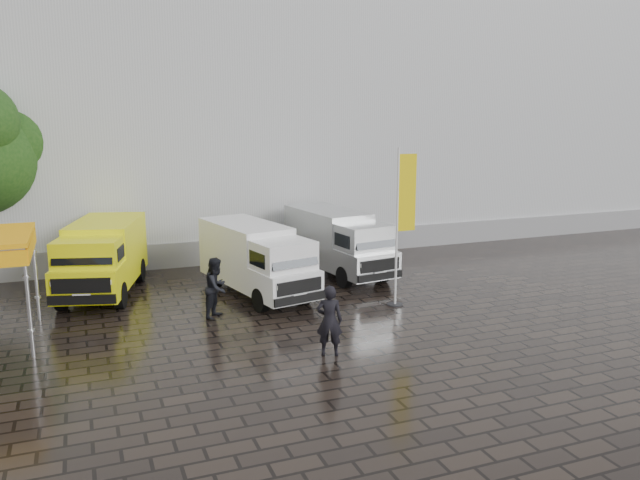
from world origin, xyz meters
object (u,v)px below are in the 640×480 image
object	(u,v)px
van_white	(257,261)
van_silver	(338,243)
person_front	(329,320)
van_yellow	(102,260)
wheelie_bin	(389,241)
flagpole	(402,219)
person_tent	(217,287)

from	to	relation	value
van_white	van_silver	size ratio (longest dim) A/B	0.98
van_silver	person_front	distance (m)	8.17
van_yellow	person_front	size ratio (longest dim) A/B	2.87
van_white	wheelie_bin	distance (m)	8.53
van_yellow	van_silver	xyz separation A→B (m)	(8.41, -0.34, -0.01)
van_silver	person_front	size ratio (longest dim) A/B	3.03
person_front	van_yellow	bearing A→B (deg)	-34.25
van_white	wheelie_bin	size ratio (longest dim) A/B	5.72
van_yellow	person_front	xyz separation A→B (m)	(5.04, -7.77, -0.30)
person_front	van_silver	bearing A→B (deg)	-91.62
van_silver	wheelie_bin	bearing A→B (deg)	30.06
wheelie_bin	person_front	xyz separation A→B (m)	(-7.01, -10.29, 0.44)
flagpole	person_tent	size ratio (longest dim) A/B	2.74
van_silver	van_yellow	bearing A→B (deg)	169.58
wheelie_bin	person_front	distance (m)	12.46
van_yellow	van_silver	world-z (taller)	van_yellow
van_silver	person_tent	bearing A→B (deg)	-155.68
flagpole	person_front	size ratio (longest dim) A/B	2.74
person_tent	person_front	bearing A→B (deg)	-114.12
van_white	flagpole	distance (m)	5.07
person_tent	van_yellow	bearing A→B (deg)	78.63
person_tent	van_white	bearing A→B (deg)	-4.10
van_yellow	person_tent	world-z (taller)	van_yellow
van_white	wheelie_bin	bearing A→B (deg)	19.01
van_silver	wheelie_bin	xyz separation A→B (m)	(3.64, 2.86, -0.72)
flagpole	wheelie_bin	xyz separation A→B (m)	(3.29, 7.15, -2.31)
van_silver	flagpole	world-z (taller)	flagpole
van_white	person_tent	world-z (taller)	van_white
van_white	flagpole	world-z (taller)	flagpole
wheelie_bin	van_white	bearing A→B (deg)	-162.29
van_yellow	person_tent	distance (m)	4.84
van_silver	van_white	bearing A→B (deg)	-164.59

